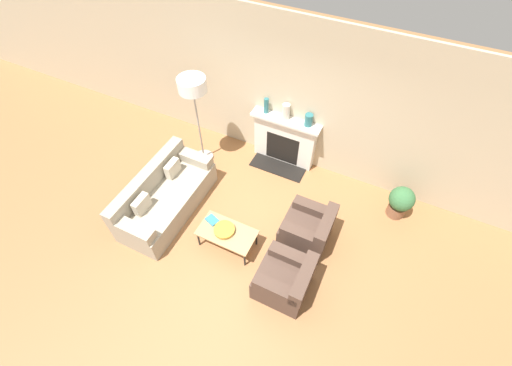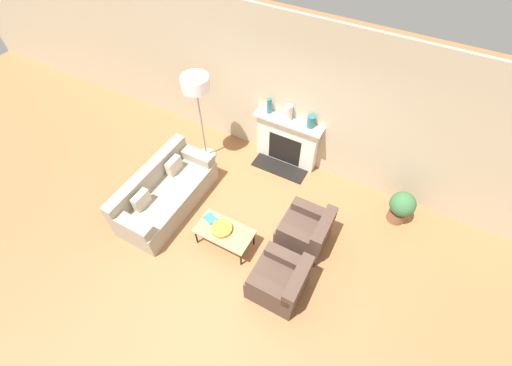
{
  "view_description": "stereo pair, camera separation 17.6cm",
  "coord_description": "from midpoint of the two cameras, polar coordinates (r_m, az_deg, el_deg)",
  "views": [
    {
      "loc": [
        1.44,
        -2.36,
        5.1
      ],
      "look_at": [
        -0.25,
        1.12,
        0.45
      ],
      "focal_mm": 24.0,
      "sensor_mm": 36.0,
      "label": 1
    },
    {
      "loc": [
        1.59,
        -2.28,
        5.1
      ],
      "look_at": [
        -0.25,
        1.12,
        0.45
      ],
      "focal_mm": 24.0,
      "sensor_mm": 36.0,
      "label": 2
    }
  ],
  "objects": [
    {
      "name": "ground_plane",
      "position": [
        5.8,
        -3.53,
        -11.37
      ],
      "size": [
        18.0,
        18.0,
        0.0
      ],
      "primitive_type": "plane",
      "color": "#99663D"
    },
    {
      "name": "wall_back",
      "position": [
        6.17,
        6.76,
        13.66
      ],
      "size": [
        18.0,
        0.06,
        2.9
      ],
      "color": "#BCAD8E",
      "rests_on": "ground_plane"
    },
    {
      "name": "fireplace",
      "position": [
        6.72,
        3.98,
        7.05
      ],
      "size": [
        1.33,
        0.59,
        1.05
      ],
      "color": "silver",
      "rests_on": "ground_plane"
    },
    {
      "name": "couch",
      "position": [
        6.26,
        -15.74,
        -2.27
      ],
      "size": [
        0.86,
        1.95,
        0.8
      ],
      "rotation": [
        0.0,
        0.0,
        1.57
      ],
      "color": "#9E937F",
      "rests_on": "ground_plane"
    },
    {
      "name": "armchair_near",
      "position": [
        5.26,
        3.92,
        -15.79
      ],
      "size": [
        0.76,
        0.74,
        0.74
      ],
      "rotation": [
        0.0,
        0.0,
        -1.57
      ],
      "color": "#4C382D",
      "rests_on": "ground_plane"
    },
    {
      "name": "armchair_far",
      "position": [
        5.7,
        7.8,
        -7.68
      ],
      "size": [
        0.76,
        0.74,
        0.74
      ],
      "rotation": [
        0.0,
        0.0,
        -1.57
      ],
      "color": "#4C382D",
      "rests_on": "ground_plane"
    },
    {
      "name": "coffee_table",
      "position": [
        5.59,
        -5.79,
        -8.33
      ],
      "size": [
        0.93,
        0.51,
        0.38
      ],
      "color": "tan",
      "rests_on": "ground_plane"
    },
    {
      "name": "bowl",
      "position": [
        5.54,
        -6.22,
        -7.76
      ],
      "size": [
        0.34,
        0.34,
        0.07
      ],
      "color": "#BC8E2D",
      "rests_on": "coffee_table"
    },
    {
      "name": "book",
      "position": [
        5.7,
        -8.2,
        -6.14
      ],
      "size": [
        0.24,
        0.21,
        0.02
      ],
      "rotation": [
        0.0,
        0.0,
        -0.34
      ],
      "color": "teal",
      "rests_on": "coffee_table"
    },
    {
      "name": "floor_lamp",
      "position": [
        6.15,
        -11.28,
        14.7
      ],
      "size": [
        0.5,
        0.5,
        1.87
      ],
      "color": "gray",
      "rests_on": "ground_plane"
    },
    {
      "name": "mantel_vase_left",
      "position": [
        6.4,
        0.9,
        12.75
      ],
      "size": [
        0.09,
        0.09,
        0.3
      ],
      "color": "#28666B",
      "rests_on": "fireplace"
    },
    {
      "name": "mantel_vase_center_left",
      "position": [
        6.29,
        4.19,
        11.78
      ],
      "size": [
        0.14,
        0.14,
        0.31
      ],
      "color": "beige",
      "rests_on": "fireplace"
    },
    {
      "name": "mantel_vase_center_right",
      "position": [
        6.2,
        7.94,
        10.35
      ],
      "size": [
        0.14,
        0.14,
        0.23
      ],
      "color": "#28666B",
      "rests_on": "fireplace"
    },
    {
      "name": "potted_plant",
      "position": [
        6.38,
        22.24,
        -2.84
      ],
      "size": [
        0.43,
        0.43,
        0.65
      ],
      "color": "brown",
      "rests_on": "ground_plane"
    }
  ]
}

